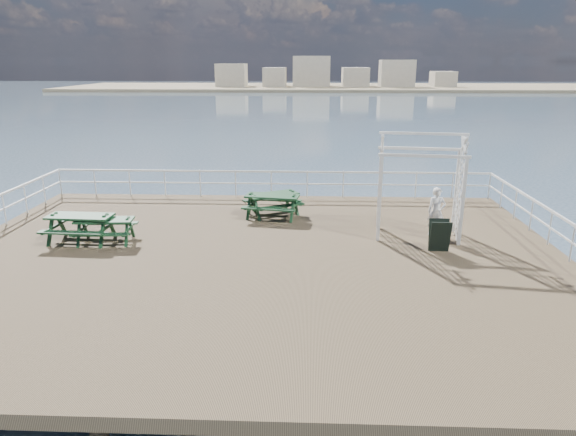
# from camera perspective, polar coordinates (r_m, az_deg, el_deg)

# --- Properties ---
(ground) EXTENTS (18.00, 14.00, 0.30)m
(ground) POSITION_cam_1_polar(r_m,az_deg,el_deg) (14.82, -3.75, -4.86)
(ground) COLOR brown
(ground) RESTS_ON ground
(sea_backdrop) EXTENTS (300.00, 300.00, 9.20)m
(sea_backdrop) POSITION_cam_1_polar(r_m,az_deg,el_deg) (148.27, 6.81, 14.62)
(sea_backdrop) COLOR #394E60
(sea_backdrop) RESTS_ON ground
(railing) EXTENTS (17.77, 13.76, 1.10)m
(railing) POSITION_cam_1_polar(r_m,az_deg,el_deg) (16.92, -3.16, 1.61)
(railing) COLOR silver
(railing) RESTS_ON ground
(picnic_table_a) EXTENTS (1.83, 1.52, 0.84)m
(picnic_table_a) POSITION_cam_1_polar(r_m,az_deg,el_deg) (16.73, -19.68, -0.78)
(picnic_table_a) COLOR #13351A
(picnic_table_a) RESTS_ON ground
(picnic_table_b) EXTENTS (2.11, 1.80, 0.92)m
(picnic_table_b) POSITION_cam_1_polar(r_m,az_deg,el_deg) (18.30, -1.76, 1.89)
(picnic_table_b) COLOR #13351A
(picnic_table_b) RESTS_ON ground
(picnic_table_c) EXTENTS (2.31, 2.16, 0.89)m
(picnic_table_c) POSITION_cam_1_polar(r_m,az_deg,el_deg) (18.63, -1.68, 2.09)
(picnic_table_c) COLOR #13351A
(picnic_table_c) RESTS_ON ground
(picnic_table_d) EXTENTS (2.04, 1.68, 0.96)m
(picnic_table_d) POSITION_cam_1_polar(r_m,az_deg,el_deg) (17.04, -22.06, -0.45)
(picnic_table_d) COLOR #13351A
(picnic_table_d) RESTS_ON ground
(trellis_arbor) EXTENTS (2.81, 1.74, 3.30)m
(trellis_arbor) POSITION_cam_1_polar(r_m,az_deg,el_deg) (16.59, 14.38, 2.90)
(trellis_arbor) COLOR silver
(trellis_arbor) RESTS_ON ground
(sandwich_board) EXTENTS (0.60, 0.45, 0.97)m
(sandwich_board) POSITION_cam_1_polar(r_m,az_deg,el_deg) (15.65, 16.48, -1.93)
(sandwich_board) COLOR black
(sandwich_board) RESTS_ON ground
(person) EXTENTS (0.59, 0.40, 1.56)m
(person) POSITION_cam_1_polar(r_m,az_deg,el_deg) (16.98, 16.16, 0.68)
(person) COLOR white
(person) RESTS_ON ground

